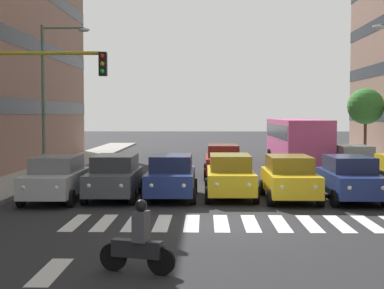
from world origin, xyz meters
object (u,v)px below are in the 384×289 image
(car_2, at_px, (289,178))
(car_4, at_px, (171,176))
(car_1, at_px, (350,178))
(traffic_light_gantry, at_px, (20,104))
(car_3, at_px, (230,176))
(motorcycle_with_rider, at_px, (138,243))
(street_tree_3, at_px, (366,107))
(street_lamp_right, at_px, (50,86))
(car_5, at_px, (115,176))
(car_6, at_px, (56,178))
(car_row2_1, at_px, (354,162))
(bus_behind_traffic, at_px, (296,138))
(car_row2_0, at_px, (223,161))

(car_2, relative_size, car_4, 1.00)
(car_1, bearing_deg, traffic_light_gantry, 17.33)
(car_2, bearing_deg, car_3, -14.12)
(car_4, distance_m, motorcycle_with_rider, 10.63)
(car_2, relative_size, street_tree_3, 0.90)
(street_lamp_right, bearing_deg, car_1, 153.63)
(car_3, relative_size, car_5, 1.00)
(car_3, distance_m, car_6, 6.79)
(car_1, xyz_separation_m, car_row2_1, (-2.09, -7.50, 0.00))
(motorcycle_with_rider, bearing_deg, car_1, -124.49)
(car_6, xyz_separation_m, car_row2_1, (-13.38, -7.71, 0.00))
(car_3, height_order, car_6, same)
(car_6, bearing_deg, car_2, -177.74)
(car_1, xyz_separation_m, car_2, (2.30, -0.14, 0.00))
(car_2, relative_size, car_5, 1.00)
(car_3, relative_size, car_6, 1.00)
(car_6, height_order, street_lamp_right, street_lamp_right)
(car_6, height_order, car_row2_1, same)
(car_2, bearing_deg, car_4, -4.08)
(motorcycle_with_rider, bearing_deg, traffic_light_gantry, -55.04)
(car_2, xyz_separation_m, car_5, (6.83, -0.22, 0.00))
(car_row2_1, xyz_separation_m, bus_behind_traffic, (2.09, -5.49, 0.97))
(car_2, relative_size, car_3, 1.00)
(street_lamp_right, distance_m, street_tree_3, 21.53)
(car_2, distance_m, motorcycle_with_rider, 11.31)
(car_1, bearing_deg, car_row2_0, -59.70)
(car_row2_1, xyz_separation_m, motorcycle_with_rider, (9.06, 17.65, -0.24))
(car_3, height_order, car_row2_0, same)
(car_1, relative_size, traffic_light_gantry, 0.81)
(car_1, distance_m, car_row2_1, 7.78)
(car_5, bearing_deg, car_4, -177.30)
(street_lamp_right, bearing_deg, traffic_light_gantry, 99.91)
(car_3, height_order, traffic_light_gantry, traffic_light_gantry)
(car_3, relative_size, traffic_light_gantry, 0.81)
(car_5, height_order, bus_behind_traffic, bus_behind_traffic)
(car_1, xyz_separation_m, car_4, (6.91, -0.47, 0.00))
(car_row2_0, bearing_deg, car_3, 90.42)
(car_5, xyz_separation_m, car_row2_1, (-11.22, -7.13, 0.00))
(car_5, height_order, car_row2_1, same)
(street_lamp_right, bearing_deg, car_4, 136.33)
(car_row2_1, bearing_deg, car_6, 29.94)
(bus_behind_traffic, bearing_deg, car_row2_1, 110.86)
(car_2, height_order, bus_behind_traffic, bus_behind_traffic)
(street_lamp_right, height_order, street_tree_3, street_lamp_right)
(bus_behind_traffic, bearing_deg, street_lamp_right, 25.53)
(car_2, xyz_separation_m, car_row2_1, (-4.39, -7.35, 0.00))
(car_5, bearing_deg, car_row2_1, -147.57)
(car_4, relative_size, car_5, 1.00)
(car_3, relative_size, motorcycle_with_rider, 2.68)
(car_6, distance_m, car_row2_0, 10.51)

